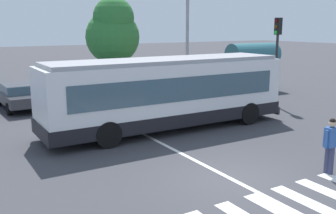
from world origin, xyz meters
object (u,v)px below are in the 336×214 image
(city_transit_bus, at_px, (167,93))
(traffic_light_far_corner, at_px, (277,48))
(parked_car_silver, at_px, (111,87))
(parked_car_champagne, at_px, (150,84))
(parked_car_teal, at_px, (65,90))
(background_tree_right, at_px, (113,31))
(twin_arm_street_lamp, at_px, (188,4))
(bus_stop_shelter, at_px, (253,55))
(parked_car_red, at_px, (186,80))
(pedestrian_crossing_street, at_px, (331,143))
(parked_car_charcoal, at_px, (19,95))

(city_transit_bus, bearing_deg, traffic_light_far_corner, 9.25)
(parked_car_silver, distance_m, parked_car_champagne, 2.62)
(parked_car_teal, bearing_deg, background_tree_right, 41.98)
(parked_car_champagne, height_order, background_tree_right, background_tree_right)
(city_transit_bus, height_order, parked_car_champagne, city_transit_bus)
(city_transit_bus, xyz_separation_m, twin_arm_street_lamp, (5.43, 6.66, 4.15))
(parked_car_teal, xyz_separation_m, bus_stop_shelter, (12.36, -2.05, 1.65))
(parked_car_silver, height_order, parked_car_red, same)
(pedestrian_crossing_street, xyz_separation_m, background_tree_right, (1.23, 19.26, 3.02))
(parked_car_teal, xyz_separation_m, parked_car_red, (8.29, -0.04, 0.00))
(parked_car_teal, relative_size, traffic_light_far_corner, 0.95)
(parked_car_champagne, bearing_deg, parked_car_teal, 177.80)
(bus_stop_shelter, relative_size, twin_arm_street_lamp, 0.40)
(pedestrian_crossing_street, relative_size, parked_car_charcoal, 0.38)
(city_transit_bus, xyz_separation_m, background_tree_right, (2.78, 12.28, 2.40))
(parked_car_teal, relative_size, bus_stop_shelter, 1.19)
(background_tree_right, bearing_deg, parked_car_teal, -138.02)
(parked_car_teal, relative_size, background_tree_right, 0.71)
(city_transit_bus, distance_m, pedestrian_crossing_street, 7.17)
(city_transit_bus, height_order, parked_car_teal, city_transit_bus)
(parked_car_teal, distance_m, parked_car_champagne, 5.42)
(parked_car_charcoal, bearing_deg, bus_stop_shelter, -7.40)
(parked_car_charcoal, bearing_deg, traffic_light_far_corner, -27.66)
(traffic_light_far_corner, xyz_separation_m, twin_arm_street_lamp, (-2.27, 5.41, 2.51))
(parked_car_silver, distance_m, parked_car_red, 5.49)
(parked_car_silver, relative_size, parked_car_red, 1.00)
(parked_car_teal, bearing_deg, twin_arm_street_lamp, -8.98)
(parked_car_red, bearing_deg, parked_car_champagne, -176.69)
(parked_car_charcoal, height_order, twin_arm_street_lamp, twin_arm_street_lamp)
(bus_stop_shelter, height_order, background_tree_right, background_tree_right)
(parked_car_silver, bearing_deg, parked_car_red, 0.39)
(pedestrian_crossing_street, distance_m, parked_car_silver, 14.78)
(pedestrian_crossing_street, height_order, parked_car_champagne, pedestrian_crossing_street)
(parked_car_champagne, xyz_separation_m, bus_stop_shelter, (6.95, -1.84, 1.65))
(city_transit_bus, relative_size, traffic_light_far_corner, 2.26)
(parked_car_silver, bearing_deg, background_tree_right, 64.80)
(pedestrian_crossing_street, distance_m, parked_car_teal, 15.29)
(pedestrian_crossing_street, height_order, traffic_light_far_corner, traffic_light_far_corner)
(parked_car_charcoal, bearing_deg, parked_car_silver, 0.43)
(parked_car_red, height_order, background_tree_right, background_tree_right)
(parked_car_silver, relative_size, background_tree_right, 0.71)
(parked_car_charcoal, xyz_separation_m, parked_car_teal, (2.53, 0.12, 0.00))
(parked_car_champagne, distance_m, parked_car_red, 2.88)
(city_transit_bus, relative_size, parked_car_champagne, 2.42)
(parked_car_charcoal, bearing_deg, twin_arm_street_lamp, -6.08)
(parked_car_red, bearing_deg, city_transit_bus, -128.22)
(parked_car_teal, relative_size, parked_car_champagne, 1.01)
(city_transit_bus, bearing_deg, twin_arm_street_lamp, 50.80)
(pedestrian_crossing_street, distance_m, twin_arm_street_lamp, 14.96)
(parked_car_teal, distance_m, parked_car_red, 8.29)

